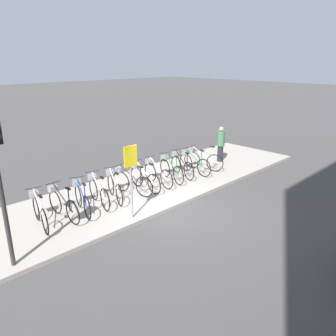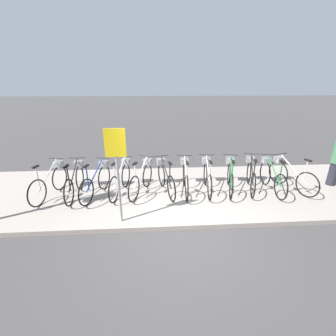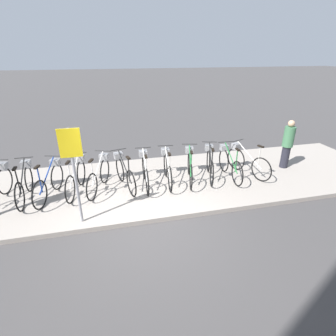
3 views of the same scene
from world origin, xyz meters
name	(u,v)px [view 3 (image 3 of 3)]	position (x,y,z in m)	size (l,w,h in m)	color
ground_plane	(145,224)	(0.00, 0.00, 0.00)	(120.00, 120.00, 0.00)	#423F3F
sidewalk	(135,185)	(0.00, 1.88, 0.06)	(16.15, 3.75, 0.12)	#9E9389
parked_bicycle_1	(25,182)	(-2.86, 1.73, 0.58)	(0.46, 1.74, 1.07)	black
parked_bicycle_2	(50,180)	(-2.23, 1.69, 0.58)	(0.61, 1.69, 1.07)	black
parked_bicycle_3	(76,176)	(-1.58, 1.81, 0.58)	(0.54, 1.71, 1.07)	black
parked_bicycle_4	(100,174)	(-0.97, 1.79, 0.58)	(0.70, 1.65, 1.07)	black
parked_bicycle_5	(124,172)	(-0.29, 1.78, 0.58)	(0.56, 1.71, 1.07)	black
parked_bicycle_6	(145,170)	(0.30, 1.77, 0.58)	(0.46, 1.74, 1.07)	black
parked_bicycle_7	(167,167)	(0.96, 1.79, 0.58)	(0.46, 1.74, 1.07)	black
parked_bicycle_8	(190,165)	(1.64, 1.77, 0.58)	(0.59, 1.70, 1.07)	black
parked_bicycle_9	(210,163)	(2.30, 1.82, 0.58)	(0.63, 1.68, 1.07)	black
parked_bicycle_10	(229,163)	(2.88, 1.69, 0.58)	(0.46, 1.74, 1.07)	black
parked_bicycle_11	(246,160)	(3.48, 1.75, 0.58)	(0.69, 1.66, 1.07)	black
pedestrian	(288,143)	(5.00, 1.92, 0.95)	(0.34, 0.34, 1.59)	#23232D
sign_post	(73,161)	(-1.40, 0.29, 1.61)	(0.44, 0.07, 2.19)	#99999E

